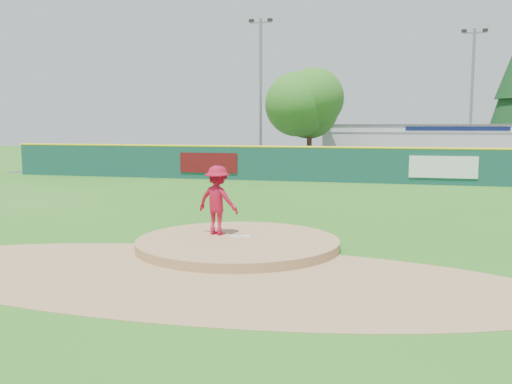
% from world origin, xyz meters
% --- Properties ---
extents(ground, '(120.00, 120.00, 0.00)m').
position_xyz_m(ground, '(0.00, 0.00, 0.00)').
color(ground, '#286B19').
rests_on(ground, ground).
extents(pitchers_mound, '(5.50, 5.50, 0.50)m').
position_xyz_m(pitchers_mound, '(0.00, 0.00, 0.00)').
color(pitchers_mound, '#9E774C').
rests_on(pitchers_mound, ground).
extents(pitching_rubber, '(0.60, 0.15, 0.04)m').
position_xyz_m(pitching_rubber, '(0.00, 0.30, 0.27)').
color(pitching_rubber, white).
rests_on(pitching_rubber, pitchers_mound).
extents(infield_dirt_arc, '(15.40, 15.40, 0.01)m').
position_xyz_m(infield_dirt_arc, '(0.00, -3.00, 0.01)').
color(infield_dirt_arc, '#9E774C').
rests_on(infield_dirt_arc, ground).
extents(parking_lot, '(44.00, 16.00, 0.02)m').
position_xyz_m(parking_lot, '(0.00, 27.00, 0.01)').
color(parking_lot, '#38383A').
rests_on(parking_lot, ground).
extents(pitcher, '(1.40, 1.02, 1.94)m').
position_xyz_m(pitcher, '(-0.73, 0.49, 1.22)').
color(pitcher, maroon).
rests_on(pitcher, pitchers_mound).
extents(van, '(4.66, 2.95, 1.20)m').
position_xyz_m(van, '(-4.93, 22.76, 0.62)').
color(van, white).
rests_on(van, parking_lot).
extents(pool_building_grp, '(15.20, 8.20, 3.31)m').
position_xyz_m(pool_building_grp, '(6.00, 31.99, 1.66)').
color(pool_building_grp, silver).
rests_on(pool_building_grp, ground).
extents(fence_banners, '(17.09, 0.04, 1.20)m').
position_xyz_m(fence_banners, '(-0.26, 17.92, 1.00)').
color(fence_banners, '#5F0D11').
rests_on(fence_banners, ground).
extents(playground_slide, '(1.14, 3.21, 1.77)m').
position_xyz_m(playground_slide, '(-13.93, 23.42, 0.90)').
color(playground_slide, blue).
rests_on(playground_slide, ground).
extents(outfield_fence, '(40.00, 0.14, 2.07)m').
position_xyz_m(outfield_fence, '(0.00, 18.00, 1.09)').
color(outfield_fence, '#14423C').
rests_on(outfield_fence, ground).
extents(deciduous_tree, '(5.60, 5.60, 7.36)m').
position_xyz_m(deciduous_tree, '(-2.00, 25.00, 4.55)').
color(deciduous_tree, '#382314').
rests_on(deciduous_tree, ground).
extents(light_pole_left, '(1.75, 0.25, 11.00)m').
position_xyz_m(light_pole_left, '(-6.00, 27.00, 6.05)').
color(light_pole_left, gray).
rests_on(light_pole_left, ground).
extents(light_pole_right, '(1.75, 0.25, 10.00)m').
position_xyz_m(light_pole_right, '(9.00, 29.00, 5.54)').
color(light_pole_right, gray).
rests_on(light_pole_right, ground).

